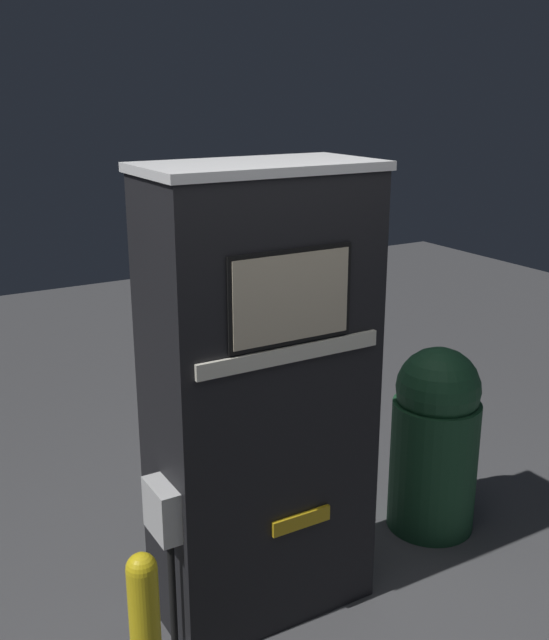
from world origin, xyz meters
The scene contains 3 objects.
ground_plane centered at (0.00, 0.00, 0.00)m, with size 14.00×14.00×0.00m, color #4C4C4F.
gas_pump centered at (0.00, 0.26, 1.09)m, with size 1.11×0.56×2.18m.
trash_bin centered at (1.20, 0.35, 0.56)m, with size 0.50×0.50×1.10m.
Camera 1 is at (-1.57, -2.54, 2.47)m, focal length 42.00 mm.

